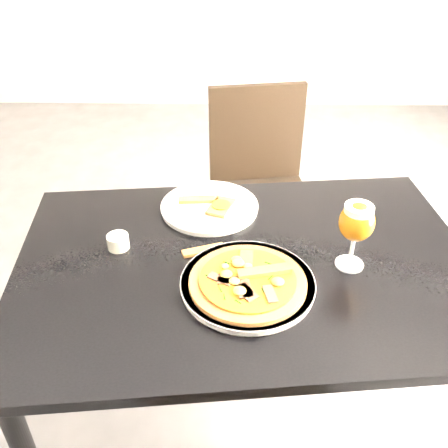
{
  "coord_description": "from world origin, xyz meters",
  "views": [
    {
      "loc": [
        0.23,
        -1.09,
        1.57
      ],
      "look_at": [
        0.21,
        -0.01,
        0.83
      ],
      "focal_mm": 40.0,
      "sensor_mm": 36.0,
      "label": 1
    }
  ],
  "objects_px": {
    "pizza": "(248,281)",
    "dining_table": "(245,287)",
    "chair_far": "(260,189)",
    "beer_glass": "(357,223)"
  },
  "relations": [
    {
      "from": "pizza",
      "to": "dining_table",
      "type": "bearing_deg",
      "value": 91.53
    },
    {
      "from": "pizza",
      "to": "chair_far",
      "type": "bearing_deg",
      "value": 84.92
    },
    {
      "from": "chair_far",
      "to": "beer_glass",
      "type": "height_order",
      "value": "beer_glass"
    },
    {
      "from": "chair_far",
      "to": "beer_glass",
      "type": "relative_size",
      "value": 4.9
    },
    {
      "from": "dining_table",
      "to": "pizza",
      "type": "bearing_deg",
      "value": -94.31
    },
    {
      "from": "chair_far",
      "to": "pizza",
      "type": "xyz_separation_m",
      "value": [
        -0.08,
        -0.91,
        0.28
      ]
    },
    {
      "from": "dining_table",
      "to": "pizza",
      "type": "height_order",
      "value": "pizza"
    },
    {
      "from": "dining_table",
      "to": "pizza",
      "type": "relative_size",
      "value": 4.48
    },
    {
      "from": "beer_glass",
      "to": "pizza",
      "type": "bearing_deg",
      "value": -159.54
    },
    {
      "from": "beer_glass",
      "to": "chair_far",
      "type": "bearing_deg",
      "value": 102.76
    }
  ]
}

